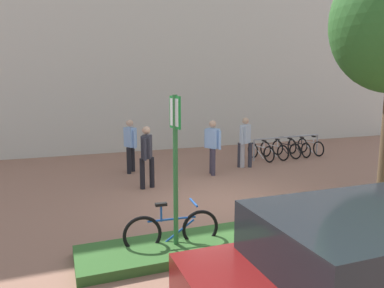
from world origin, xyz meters
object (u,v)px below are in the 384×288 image
Objects in this scene: person_suited_dark at (147,153)px; person_shirt_blue at (245,139)px; bollard_steel at (242,155)px; bike_at_sign at (172,230)px; person_casual_tan at (213,144)px; parking_sign_post at (175,153)px; person_shirt_white at (130,143)px; bike_rack_cluster at (287,148)px; car_maroon_wagon at (379,278)px.

person_suited_dark is 3.98m from person_shirt_blue.
person_shirt_blue reaches higher than bollard_steel.
person_casual_tan reaches higher than bike_at_sign.
parking_sign_post is 1.55× the size of person_casual_tan.
person_suited_dark is at bearing -161.35° from person_casual_tan.
bike_at_sign is 5.80m from person_shirt_white.
bike_at_sign is 3.90m from person_suited_dark.
person_casual_tan is 1.00× the size of person_shirt_blue.
person_casual_tan and person_shirt_blue have the same top height.
person_shirt_white is 1.00× the size of person_casual_tan.
parking_sign_post is at bearing -136.76° from bike_rack_cluster.
car_maroon_wagon is at bearing -83.53° from person_shirt_white.
car_maroon_wagon is (-5.22, -9.02, 0.41)m from bike_rack_cluster.
car_maroon_wagon reaches higher than bike_rack_cluster.
bollard_steel is at bearing 50.92° from bike_at_sign.
car_maroon_wagon is (0.99, -8.69, -0.23)m from person_shirt_white.
person_shirt_white is 3.88m from person_shirt_blue.
parking_sign_post reaches higher than person_suited_dark.
bike_rack_cluster is (6.61, 6.22, -1.38)m from parking_sign_post.
bike_at_sign is at bearing 115.63° from car_maroon_wagon.
parking_sign_post is 6.81m from bollard_steel.
person_casual_tan reaches higher than bollard_steel.
bike_at_sign is 6.69m from person_shirt_blue.
parking_sign_post is at bearing -93.91° from person_shirt_white.
person_shirt_white is 1.00× the size of person_shirt_blue.
person_shirt_blue is at bearing -9.24° from person_shirt_white.
person_suited_dark is 1.00× the size of person_shirt_blue.
car_maroon_wagon is at bearing -82.26° from person_suited_dark.
person_suited_dark is at bearing 83.22° from parking_sign_post.
bollard_steel reaches higher than bike_at_sign.
parking_sign_post is at bearing -120.37° from person_casual_tan.
parking_sign_post is at bearing -79.95° from bike_at_sign.
person_shirt_white is (0.43, 5.75, 0.63)m from bike_at_sign.
bollard_steel is (4.13, 5.26, -1.28)m from parking_sign_post.
bike_rack_cluster is 2.65m from person_shirt_blue.
person_suited_dark reaches higher than bike_rack_cluster.
parking_sign_post is 4.05m from person_suited_dark.
bike_rack_cluster is at bearing 43.24° from parking_sign_post.
bike_rack_cluster is at bearing 21.80° from person_shirt_blue.
person_shirt_white is at bearing 170.76° from person_shirt_blue.
bollard_steel is at bearing -175.87° from person_shirt_blue.
parking_sign_post reaches higher than person_shirt_white.
parking_sign_post reaches higher than bike_at_sign.
person_suited_dark and person_shirt_blue have the same top height.
bike_at_sign is at bearing -94.25° from person_shirt_white.
bollard_steel is 0.52× the size of person_suited_dark.
bike_rack_cluster is at bearing 20.24° from person_suited_dark.
person_shirt_white is at bearing 86.09° from parking_sign_post.
parking_sign_post is 6.79m from person_shirt_blue.
parking_sign_post is 0.83× the size of bike_rack_cluster.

